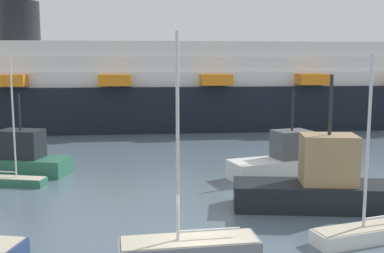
{
  "coord_description": "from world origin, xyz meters",
  "views": [
    {
      "loc": [
        -0.81,
        -17.17,
        7.57
      ],
      "look_at": [
        0.0,
        13.0,
        3.23
      ],
      "focal_mm": 43.5,
      "sensor_mm": 36.0,
      "label": 1
    }
  ],
  "objects_px": {
    "sailboat_2": "(371,230)",
    "fishing_boat_1": "(287,162)",
    "fishing_boat_2": "(19,158)",
    "sailboat_0": "(11,179)",
    "fishing_boat_0": "(321,184)",
    "channel_buoy_0": "(341,159)",
    "sailboat_1": "(189,246)",
    "cruise_ship": "(162,88)"
  },
  "relations": [
    {
      "from": "fishing_boat_0",
      "to": "channel_buoy_0",
      "type": "relative_size",
      "value": 6.58
    },
    {
      "from": "sailboat_2",
      "to": "cruise_ship",
      "type": "distance_m",
      "value": 36.48
    },
    {
      "from": "sailboat_2",
      "to": "fishing_boat_0",
      "type": "relative_size",
      "value": 0.88
    },
    {
      "from": "sailboat_0",
      "to": "channel_buoy_0",
      "type": "relative_size",
      "value": 5.9
    },
    {
      "from": "sailboat_1",
      "to": "sailboat_2",
      "type": "relative_size",
      "value": 1.11
    },
    {
      "from": "sailboat_1",
      "to": "fishing_boat_2",
      "type": "relative_size",
      "value": 1.2
    },
    {
      "from": "sailboat_1",
      "to": "fishing_boat_0",
      "type": "distance_m",
      "value": 8.99
    },
    {
      "from": "sailboat_2",
      "to": "fishing_boat_1",
      "type": "bearing_deg",
      "value": -102.66
    },
    {
      "from": "sailboat_1",
      "to": "fishing_boat_1",
      "type": "bearing_deg",
      "value": -126.37
    },
    {
      "from": "sailboat_2",
      "to": "fishing_boat_0",
      "type": "bearing_deg",
      "value": -97.22
    },
    {
      "from": "sailboat_1",
      "to": "fishing_boat_2",
      "type": "distance_m",
      "value": 17.53
    },
    {
      "from": "sailboat_0",
      "to": "sailboat_1",
      "type": "bearing_deg",
      "value": -34.59
    },
    {
      "from": "channel_buoy_0",
      "to": "cruise_ship",
      "type": "bearing_deg",
      "value": 124.6
    },
    {
      "from": "sailboat_2",
      "to": "fishing_boat_1",
      "type": "distance_m",
      "value": 10.85
    },
    {
      "from": "sailboat_1",
      "to": "fishing_boat_2",
      "type": "height_order",
      "value": "sailboat_1"
    },
    {
      "from": "fishing_boat_0",
      "to": "fishing_boat_1",
      "type": "bearing_deg",
      "value": 97.61
    },
    {
      "from": "fishing_boat_1",
      "to": "cruise_ship",
      "type": "distance_m",
      "value": 25.9
    },
    {
      "from": "sailboat_1",
      "to": "fishing_boat_0",
      "type": "xyz_separation_m",
      "value": [
        6.88,
        5.73,
        0.82
      ]
    },
    {
      "from": "fishing_boat_0",
      "to": "cruise_ship",
      "type": "height_order",
      "value": "cruise_ship"
    },
    {
      "from": "sailboat_0",
      "to": "fishing_boat_2",
      "type": "xyz_separation_m",
      "value": [
        -0.49,
        2.85,
        0.68
      ]
    },
    {
      "from": "sailboat_0",
      "to": "cruise_ship",
      "type": "distance_m",
      "value": 27.18
    },
    {
      "from": "fishing_boat_0",
      "to": "fishing_boat_2",
      "type": "relative_size",
      "value": 1.23
    },
    {
      "from": "fishing_boat_2",
      "to": "cruise_ship",
      "type": "bearing_deg",
      "value": 79.31
    },
    {
      "from": "sailboat_0",
      "to": "fishing_boat_2",
      "type": "height_order",
      "value": "sailboat_0"
    },
    {
      "from": "sailboat_0",
      "to": "fishing_boat_2",
      "type": "relative_size",
      "value": 1.1
    },
    {
      "from": "sailboat_2",
      "to": "sailboat_0",
      "type": "bearing_deg",
      "value": -45.22
    },
    {
      "from": "fishing_boat_0",
      "to": "channel_buoy_0",
      "type": "bearing_deg",
      "value": 71.37
    },
    {
      "from": "sailboat_2",
      "to": "cruise_ship",
      "type": "height_order",
      "value": "cruise_ship"
    },
    {
      "from": "channel_buoy_0",
      "to": "sailboat_2",
      "type": "bearing_deg",
      "value": -104.54
    },
    {
      "from": "sailboat_1",
      "to": "fishing_boat_1",
      "type": "height_order",
      "value": "sailboat_1"
    },
    {
      "from": "sailboat_0",
      "to": "sailboat_2",
      "type": "distance_m",
      "value": 20.54
    },
    {
      "from": "sailboat_2",
      "to": "cruise_ship",
      "type": "bearing_deg",
      "value": -92.33
    },
    {
      "from": "sailboat_1",
      "to": "cruise_ship",
      "type": "height_order",
      "value": "cruise_ship"
    },
    {
      "from": "sailboat_0",
      "to": "fishing_boat_1",
      "type": "height_order",
      "value": "sailboat_0"
    },
    {
      "from": "fishing_boat_1",
      "to": "fishing_boat_2",
      "type": "height_order",
      "value": "fishing_boat_1"
    },
    {
      "from": "sailboat_0",
      "to": "sailboat_1",
      "type": "height_order",
      "value": "sailboat_1"
    },
    {
      "from": "fishing_boat_2",
      "to": "channel_buoy_0",
      "type": "height_order",
      "value": "fishing_boat_2"
    },
    {
      "from": "sailboat_0",
      "to": "fishing_boat_0",
      "type": "xyz_separation_m",
      "value": [
        17.49,
        -4.97,
        0.89
      ]
    },
    {
      "from": "sailboat_0",
      "to": "sailboat_1",
      "type": "distance_m",
      "value": 15.07
    },
    {
      "from": "cruise_ship",
      "to": "fishing_boat_2",
      "type": "bearing_deg",
      "value": -115.46
    },
    {
      "from": "sailboat_2",
      "to": "fishing_boat_1",
      "type": "height_order",
      "value": "sailboat_2"
    },
    {
      "from": "sailboat_0",
      "to": "fishing_boat_1",
      "type": "relative_size",
      "value": 1.0
    }
  ]
}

